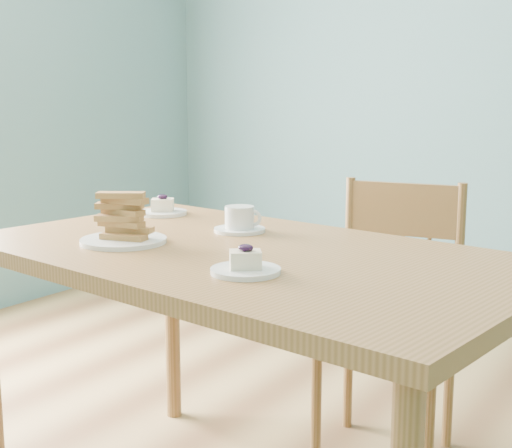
{
  "coord_description": "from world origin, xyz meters",
  "views": [
    {
      "loc": [
        0.89,
        -1.61,
        1.2
      ],
      "look_at": [
        -0.15,
        -0.07,
        0.86
      ],
      "focal_mm": 50.0,
      "sensor_mm": 36.0,
      "label": 1
    }
  ],
  "objects_px": {
    "cheesecake_plate_far": "(163,209)",
    "cheesecake_plate_near": "(246,266)",
    "dining_chair": "(390,319)",
    "dining_table": "(244,279)",
    "coffee_cup": "(240,221)",
    "biscotti_plate": "(123,225)"
  },
  "relations": [
    {
      "from": "cheesecake_plate_far",
      "to": "cheesecake_plate_near",
      "type": "bearing_deg",
      "value": -36.02
    },
    {
      "from": "cheesecake_plate_far",
      "to": "dining_chair",
      "type": "bearing_deg",
      "value": 25.57
    },
    {
      "from": "dining_table",
      "to": "cheesecake_plate_far",
      "type": "xyz_separation_m",
      "value": [
        -0.55,
        0.3,
        0.1
      ]
    },
    {
      "from": "dining_chair",
      "to": "coffee_cup",
      "type": "relative_size",
      "value": 6.05
    },
    {
      "from": "dining_table",
      "to": "coffee_cup",
      "type": "distance_m",
      "value": 0.27
    },
    {
      "from": "cheesecake_plate_near",
      "to": "cheesecake_plate_far",
      "type": "relative_size",
      "value": 0.97
    },
    {
      "from": "cheesecake_plate_far",
      "to": "coffee_cup",
      "type": "bearing_deg",
      "value": -14.83
    },
    {
      "from": "cheesecake_plate_far",
      "to": "coffee_cup",
      "type": "relative_size",
      "value": 1.08
    },
    {
      "from": "dining_chair",
      "to": "dining_table",
      "type": "bearing_deg",
      "value": -112.31
    },
    {
      "from": "cheesecake_plate_near",
      "to": "coffee_cup",
      "type": "relative_size",
      "value": 1.06
    },
    {
      "from": "dining_table",
      "to": "coffee_cup",
      "type": "height_order",
      "value": "coffee_cup"
    },
    {
      "from": "cheesecake_plate_near",
      "to": "biscotti_plate",
      "type": "height_order",
      "value": "biscotti_plate"
    },
    {
      "from": "cheesecake_plate_near",
      "to": "biscotti_plate",
      "type": "xyz_separation_m",
      "value": [
        -0.47,
        0.09,
        0.03
      ]
    },
    {
      "from": "coffee_cup",
      "to": "biscotti_plate",
      "type": "bearing_deg",
      "value": -135.39
    },
    {
      "from": "cheesecake_plate_near",
      "to": "coffee_cup",
      "type": "xyz_separation_m",
      "value": [
        -0.3,
        0.4,
        0.02
      ]
    },
    {
      "from": "dining_table",
      "to": "biscotti_plate",
      "type": "xyz_separation_m",
      "value": [
        -0.32,
        -0.12,
        0.13
      ]
    },
    {
      "from": "dining_table",
      "to": "cheesecake_plate_near",
      "type": "xyz_separation_m",
      "value": [
        0.15,
        -0.21,
        0.1
      ]
    },
    {
      "from": "dining_table",
      "to": "biscotti_plate",
      "type": "distance_m",
      "value": 0.37
    },
    {
      "from": "cheesecake_plate_near",
      "to": "cheesecake_plate_far",
      "type": "distance_m",
      "value": 0.86
    },
    {
      "from": "cheesecake_plate_near",
      "to": "biscotti_plate",
      "type": "distance_m",
      "value": 0.48
    },
    {
      "from": "dining_chair",
      "to": "biscotti_plate",
      "type": "height_order",
      "value": "biscotti_plate"
    },
    {
      "from": "dining_table",
      "to": "dining_chair",
      "type": "height_order",
      "value": "dining_chair"
    }
  ]
}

